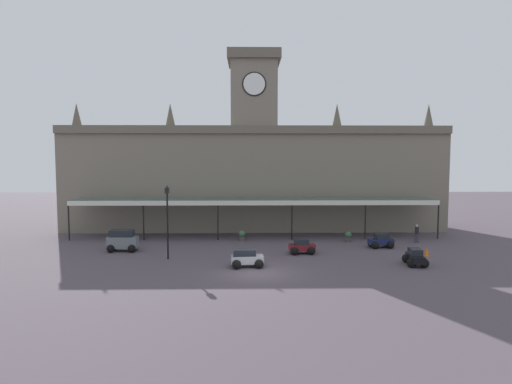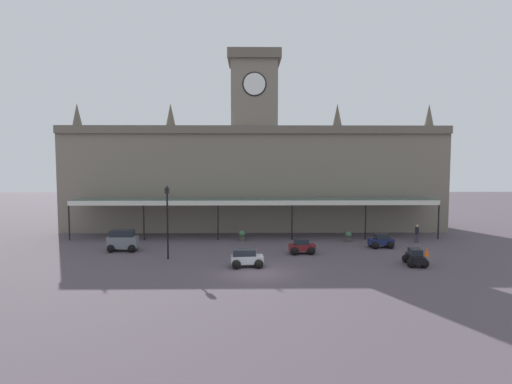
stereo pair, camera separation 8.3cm
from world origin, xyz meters
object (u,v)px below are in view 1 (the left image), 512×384
pedestrian_beside_cars (417,233)px  car_navy_sedan (381,242)px  car_grey_van (123,242)px  car_silver_estate (247,259)px  car_black_sedan (415,258)px  victorian_lamppost (167,214)px  traffic_cone (427,252)px  car_maroon_sedan (302,247)px  planter_near_kerb (242,235)px  planter_forecourt_centre (348,236)px

pedestrian_beside_cars → car_navy_sedan: bearing=-152.5°
car_grey_van → car_silver_estate: bearing=-27.5°
car_black_sedan → victorian_lamppost: (-17.94, 2.21, 2.90)m
car_black_sedan → pedestrian_beside_cars: (3.34, 8.03, 0.41)m
victorian_lamppost → traffic_cone: bearing=1.9°
car_maroon_sedan → planter_near_kerb: bearing=131.4°
planter_near_kerb → car_grey_van: bearing=-155.8°
car_black_sedan → car_navy_sedan: 6.03m
pedestrian_beside_cars → planter_forecourt_centre: bearing=173.9°
car_navy_sedan → car_maroon_sedan: same height
car_grey_van → pedestrian_beside_cars: car_grey_van is taller
pedestrian_beside_cars → traffic_cone: bearing=-104.0°
victorian_lamppost → planter_forecourt_centre: bearing=23.0°
pedestrian_beside_cars → planter_forecourt_centre: 6.11m
car_black_sedan → pedestrian_beside_cars: pedestrian_beside_cars is taller
victorian_lamppost → planter_near_kerb: victorian_lamppost is taller
planter_near_kerb → car_navy_sedan: bearing=-15.6°
car_navy_sedan → victorian_lamppost: (-17.39, -3.79, 2.90)m
planter_forecourt_centre → planter_near_kerb: 9.76m
car_maroon_sedan → planter_forecourt_centre: car_maroon_sedan is taller
car_maroon_sedan → pedestrian_beside_cars: bearing=21.1°
victorian_lamppost → planter_near_kerb: (5.48, 7.11, -2.91)m
car_black_sedan → car_silver_estate: 11.99m
car_grey_van → victorian_lamppost: size_ratio=0.43×
victorian_lamppost → traffic_cone: victorian_lamppost is taller
car_navy_sedan → traffic_cone: car_navy_sedan is taller
car_silver_estate → traffic_cone: (14.03, 3.18, -0.22)m
car_black_sedan → victorian_lamppost: bearing=173.0°
car_grey_van → planter_near_kerb: car_grey_van is taller
car_silver_estate → planter_forecourt_centre: car_silver_estate is taller
car_navy_sedan → planter_near_kerb: bearing=164.4°
planter_forecourt_centre → car_black_sedan: bearing=-72.6°
car_black_sedan → planter_near_kerb: size_ratio=2.22×
car_grey_van → victorian_lamppost: bearing=-33.1°
car_black_sedan → planter_forecourt_centre: bearing=107.4°
planter_near_kerb → pedestrian_beside_cars: bearing=-4.7°
pedestrian_beside_cars → traffic_cone: size_ratio=2.44×
planter_forecourt_centre → planter_near_kerb: same height
car_silver_estate → planter_forecourt_centre: 12.91m
planter_near_kerb → car_black_sedan: bearing=-36.8°
car_black_sedan → planter_forecourt_centre: car_black_sedan is taller
car_maroon_sedan → planter_forecourt_centre: (4.87, 4.87, -0.01)m
pedestrian_beside_cars → victorian_lamppost: (-21.28, -5.82, 2.49)m
car_silver_estate → planter_forecourt_centre: bearing=44.2°
car_silver_estate → victorian_lamppost: (-5.96, 2.53, 2.84)m
planter_near_kerb → victorian_lamppost: bearing=-127.6°
car_navy_sedan → car_grey_van: (-21.61, -1.03, 0.30)m
car_maroon_sedan → pedestrian_beside_cars: (10.94, 4.21, 0.41)m
car_black_sedan → pedestrian_beside_cars: size_ratio=1.28×
car_maroon_sedan → car_silver_estate: bearing=-136.7°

